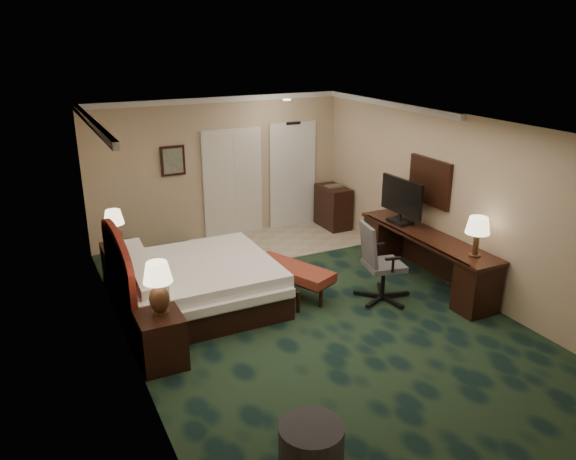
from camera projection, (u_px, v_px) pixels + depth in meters
name	position (u px, v px, depth m)	size (l,w,h in m)	color
floor	(312.00, 316.00, 8.01)	(5.00, 7.50, 0.00)	black
ceiling	(315.00, 126.00, 7.10)	(5.00, 7.50, 0.00)	white
wall_back	(219.00, 169.00, 10.73)	(5.00, 0.00, 2.70)	#B5A38F
wall_front	(543.00, 368.00, 4.39)	(5.00, 0.00, 2.70)	#B5A38F
wall_left	(124.00, 258.00, 6.52)	(0.00, 7.50, 2.70)	#B5A38F
wall_right	(456.00, 203.00, 8.60)	(0.00, 7.50, 2.70)	#B5A38F
crown_molding	(315.00, 130.00, 7.12)	(5.00, 7.50, 0.10)	silver
tile_patch	(281.00, 241.00, 10.83)	(3.20, 1.70, 0.01)	tan
headboard	(119.00, 276.00, 7.60)	(0.12, 2.00, 1.40)	#4C170C
entry_door	(292.00, 176.00, 11.45)	(1.02, 0.06, 2.18)	silver
closet_doors	(233.00, 183.00, 10.90)	(1.20, 0.06, 2.10)	beige
wall_art	(173.00, 161.00, 10.23)	(0.45, 0.06, 0.55)	#456154
wall_mirror	(430.00, 182.00, 9.02)	(0.05, 0.95, 0.75)	white
bed	(199.00, 285.00, 8.18)	(2.13, 1.98, 0.68)	white
nightstand_near	(161.00, 339.00, 6.76)	(0.53, 0.60, 0.66)	black
nightstand_far	(121.00, 266.00, 8.88)	(0.53, 0.61, 0.66)	black
lamp_near	(159.00, 288.00, 6.59)	(0.35, 0.35, 0.66)	#321C10
lamp_far	(115.00, 228.00, 8.67)	(0.31, 0.31, 0.59)	#321C10
bed_bench	(292.00, 280.00, 8.61)	(0.47, 1.37, 0.46)	maroon
ottoman	(311.00, 446.00, 5.18)	(0.61, 0.61, 0.44)	#29292F
desk	(425.00, 258.00, 8.97)	(0.60, 2.80, 0.81)	black
tv	(401.00, 201.00, 9.25)	(0.08, 0.97, 0.76)	black
desk_lamp	(477.00, 237.00, 7.89)	(0.34, 0.34, 0.60)	#321C10
desk_chair	(384.00, 262.00, 8.31)	(0.71, 0.66, 1.22)	#4B4A4E
minibar	(333.00, 207.00, 11.50)	(0.45, 0.81, 0.86)	black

